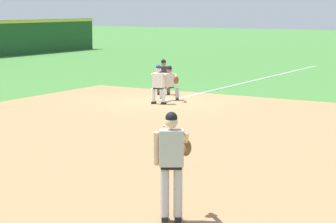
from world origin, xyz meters
The scene contains 9 objects.
ground_plane centered at (0.00, 0.00, 0.00)m, with size 160.00×160.00×0.00m, color #3D7533.
infield_dirt_patch centered at (-5.95, -3.67, 0.00)m, with size 18.00×18.00×0.01m, color #9E754C.
foul_line_stripe centered at (8.87, 0.00, 0.01)m, with size 17.73×0.10×0.00m, color white.
first_base_bag centered at (0.00, 0.00, 0.04)m, with size 0.38×0.38×0.09m, color white.
baseball centered at (-4.51, -2.69, 0.04)m, with size 0.07×0.07×0.07m, color white.
pitcher centered at (-11.86, -7.33, 1.06)m, with size 0.84×0.57×1.86m.
first_baseman centered at (0.46, 0.04, 0.73)m, with size 0.82×1.03×1.34m.
baserunner centered at (-0.60, -0.10, 0.79)m, with size 0.51×0.64×1.46m.
umpire centered at (1.73, 1.10, 0.79)m, with size 0.63×0.68×1.46m.
Camera 1 is at (-20.97, -12.69, 3.55)m, focal length 70.00 mm.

